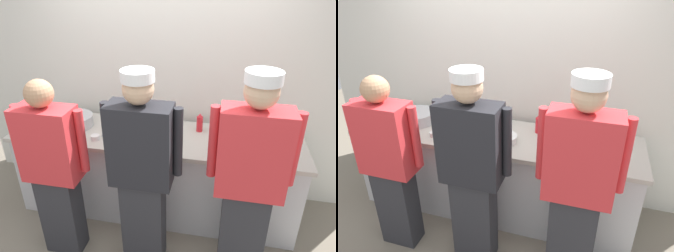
{
  "view_description": "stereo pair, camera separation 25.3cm",
  "coord_description": "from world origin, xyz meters",
  "views": [
    {
      "loc": [
        0.65,
        -2.15,
        2.29
      ],
      "look_at": [
        0.12,
        0.42,
        0.98
      ],
      "focal_mm": 32.76,
      "sensor_mm": 36.0,
      "label": 1
    },
    {
      "loc": [
        0.89,
        -2.09,
        2.29
      ],
      "look_at": [
        0.12,
        0.42,
        0.98
      ],
      "focal_mm": 32.76,
      "sensor_mm": 36.0,
      "label": 2
    }
  ],
  "objects": [
    {
      "name": "deli_cup",
      "position": [
        1.01,
        0.53,
        0.94
      ],
      "size": [
        0.09,
        0.09,
        0.1
      ],
      "primitive_type": "cylinder",
      "color": "white",
      "rests_on": "prep_counter"
    },
    {
      "name": "chef_far_right",
      "position": [
        0.86,
        -0.25,
        0.94
      ],
      "size": [
        0.63,
        0.24,
        1.76
      ],
      "color": "#2D2D33",
      "rests_on": "ground"
    },
    {
      "name": "mixing_bowl_steel",
      "position": [
        -0.86,
        0.42,
        0.94
      ],
      "size": [
        0.39,
        0.39,
        0.11
      ],
      "primitive_type": "cylinder",
      "color": "#B7BABF",
      "rests_on": "prep_counter"
    },
    {
      "name": "wall_back",
      "position": [
        0.0,
        0.88,
        1.42
      ],
      "size": [
        4.4,
        0.1,
        2.85
      ],
      "color": "silver",
      "rests_on": "ground"
    },
    {
      "name": "prep_counter",
      "position": [
        0.0,
        0.38,
        0.45
      ],
      "size": [
        2.8,
        0.73,
        0.89
      ],
      "color": "silver",
      "rests_on": "ground"
    },
    {
      "name": "chef_near_left",
      "position": [
        -0.68,
        -0.3,
        0.86
      ],
      "size": [
        0.6,
        0.24,
        1.62
      ],
      "color": "#2D2D33",
      "rests_on": "ground"
    },
    {
      "name": "squeeze_bottle_primary",
      "position": [
        0.41,
        0.55,
        0.98
      ],
      "size": [
        0.06,
        0.06,
        0.19
      ],
      "color": "red",
      "rests_on": "prep_counter"
    },
    {
      "name": "ground_plane",
      "position": [
        0.0,
        0.0,
        0.0
      ],
      "size": [
        9.0,
        9.0,
        0.0
      ],
      "primitive_type": "plane",
      "color": "slate"
    },
    {
      "name": "chefs_knife",
      "position": [
        -0.02,
        0.26,
        0.89
      ],
      "size": [
        0.28,
        0.03,
        0.02
      ],
      "color": "#B7BABF",
      "rests_on": "prep_counter"
    },
    {
      "name": "ramekin_green_sauce",
      "position": [
        1.13,
        0.38,
        0.91
      ],
      "size": [
        0.1,
        0.1,
        0.04
      ],
      "color": "white",
      "rests_on": "prep_counter"
    },
    {
      "name": "chef_center",
      "position": [
        0.05,
        -0.27,
        0.92
      ],
      "size": [
        0.62,
        0.24,
        1.72
      ],
      "color": "#2D2D33",
      "rests_on": "ground"
    },
    {
      "name": "plate_stack_rear",
      "position": [
        0.14,
        0.29,
        0.92
      ],
      "size": [
        0.24,
        0.24,
        0.06
      ],
      "color": "white",
      "rests_on": "prep_counter"
    },
    {
      "name": "ramekin_orange_sauce",
      "position": [
        -0.53,
        0.18,
        0.91
      ],
      "size": [
        0.08,
        0.08,
        0.04
      ],
      "color": "white",
      "rests_on": "prep_counter"
    },
    {
      "name": "sheet_tray",
      "position": [
        -0.25,
        0.35,
        0.9
      ],
      "size": [
        0.48,
        0.38,
        0.02
      ],
      "primitive_type": "cube",
      "rotation": [
        0.0,
        0.0,
        -0.18
      ],
      "color": "#B7BABF",
      "rests_on": "prep_counter"
    },
    {
      "name": "plate_stack_front",
      "position": [
        0.67,
        0.47,
        0.92
      ],
      "size": [
        0.22,
        0.22,
        0.07
      ],
      "color": "white",
      "rests_on": "prep_counter"
    }
  ]
}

